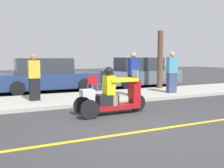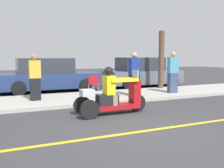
{
  "view_description": "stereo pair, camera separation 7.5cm",
  "coord_description": "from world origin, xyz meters",
  "px_view_note": "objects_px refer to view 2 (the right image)",
  "views": [
    {
      "loc": [
        -3.16,
        -4.7,
        1.68
      ],
      "look_at": [
        -0.1,
        1.87,
        0.9
      ],
      "focal_mm": 40.0,
      "sensor_mm": 36.0,
      "label": 1
    },
    {
      "loc": [
        -3.09,
        -4.74,
        1.68
      ],
      "look_at": [
        -0.1,
        1.87,
        0.9
      ],
      "focal_mm": 40.0,
      "sensor_mm": 36.0,
      "label": 2
    }
  ],
  "objects_px": {
    "parked_car_lot_left": "(49,76)",
    "parked_car_lot_far": "(142,73)",
    "motorcycle_trike": "(112,97)",
    "spectator_with_child": "(35,78)",
    "folding_chair_curbside": "(95,83)",
    "tree_trunk": "(161,60)",
    "spectator_far_back": "(134,75)",
    "spectator_end_of_line": "(173,73)"
  },
  "relations": [
    {
      "from": "spectator_far_back",
      "to": "parked_car_lot_far",
      "type": "relative_size",
      "value": 0.39
    },
    {
      "from": "spectator_with_child",
      "to": "spectator_end_of_line",
      "type": "height_order",
      "value": "spectator_end_of_line"
    },
    {
      "from": "folding_chair_curbside",
      "to": "parked_car_lot_left",
      "type": "relative_size",
      "value": 0.17
    },
    {
      "from": "spectator_with_child",
      "to": "tree_trunk",
      "type": "relative_size",
      "value": 0.58
    },
    {
      "from": "parked_car_lot_left",
      "to": "parked_car_lot_far",
      "type": "xyz_separation_m",
      "value": [
        5.31,
        -0.07,
        0.01
      ]
    },
    {
      "from": "parked_car_lot_far",
      "to": "tree_trunk",
      "type": "bearing_deg",
      "value": -90.99
    },
    {
      "from": "spectator_with_child",
      "to": "tree_trunk",
      "type": "distance_m",
      "value": 6.45
    },
    {
      "from": "parked_car_lot_left",
      "to": "spectator_end_of_line",
      "type": "bearing_deg",
      "value": -37.5
    },
    {
      "from": "folding_chair_curbside",
      "to": "parked_car_lot_left",
      "type": "bearing_deg",
      "value": 116.35
    },
    {
      "from": "spectator_with_child",
      "to": "tree_trunk",
      "type": "xyz_separation_m",
      "value": [
        6.31,
        1.18,
        0.63
      ]
    },
    {
      "from": "parked_car_lot_left",
      "to": "parked_car_lot_far",
      "type": "distance_m",
      "value": 5.31
    },
    {
      "from": "spectator_end_of_line",
      "to": "motorcycle_trike",
      "type": "bearing_deg",
      "value": -150.55
    },
    {
      "from": "folding_chair_curbside",
      "to": "parked_car_lot_far",
      "type": "height_order",
      "value": "parked_car_lot_far"
    },
    {
      "from": "folding_chair_curbside",
      "to": "parked_car_lot_far",
      "type": "distance_m",
      "value": 4.78
    },
    {
      "from": "tree_trunk",
      "to": "spectator_far_back",
      "type": "bearing_deg",
      "value": -145.42
    },
    {
      "from": "tree_trunk",
      "to": "folding_chair_curbside",
      "type": "bearing_deg",
      "value": -167.98
    },
    {
      "from": "spectator_with_child",
      "to": "parked_car_lot_left",
      "type": "height_order",
      "value": "spectator_with_child"
    },
    {
      "from": "folding_chair_curbside",
      "to": "spectator_far_back",
      "type": "bearing_deg",
      "value": -34.49
    },
    {
      "from": "spectator_with_child",
      "to": "spectator_end_of_line",
      "type": "xyz_separation_m",
      "value": [
        5.75,
        -0.48,
        0.07
      ]
    },
    {
      "from": "parked_car_lot_far",
      "to": "folding_chair_curbside",
      "type": "bearing_deg",
      "value": -145.35
    },
    {
      "from": "parked_car_lot_far",
      "to": "parked_car_lot_left",
      "type": "bearing_deg",
      "value": 179.26
    },
    {
      "from": "spectator_with_child",
      "to": "parked_car_lot_far",
      "type": "relative_size",
      "value": 0.37
    },
    {
      "from": "parked_car_lot_left",
      "to": "parked_car_lot_far",
      "type": "relative_size",
      "value": 1.06
    },
    {
      "from": "spectator_with_child",
      "to": "folding_chair_curbside",
      "type": "distance_m",
      "value": 2.46
    },
    {
      "from": "motorcycle_trike",
      "to": "spectator_with_child",
      "type": "bearing_deg",
      "value": 124.52
    },
    {
      "from": "motorcycle_trike",
      "to": "spectator_far_back",
      "type": "distance_m",
      "value": 2.89
    },
    {
      "from": "spectator_with_child",
      "to": "spectator_far_back",
      "type": "distance_m",
      "value": 3.81
    },
    {
      "from": "spectator_end_of_line",
      "to": "spectator_far_back",
      "type": "xyz_separation_m",
      "value": [
        -1.98,
        -0.1,
        -0.02
      ]
    },
    {
      "from": "spectator_with_child",
      "to": "spectator_far_back",
      "type": "xyz_separation_m",
      "value": [
        3.76,
        -0.57,
        0.04
      ]
    },
    {
      "from": "parked_car_lot_left",
      "to": "tree_trunk",
      "type": "height_order",
      "value": "tree_trunk"
    },
    {
      "from": "spectator_with_child",
      "to": "folding_chair_curbside",
      "type": "relative_size",
      "value": 2.03
    },
    {
      "from": "parked_car_lot_left",
      "to": "parked_car_lot_far",
      "type": "height_order",
      "value": "parked_car_lot_far"
    },
    {
      "from": "motorcycle_trike",
      "to": "parked_car_lot_far",
      "type": "xyz_separation_m",
      "value": [
        4.5,
        5.75,
        0.27
      ]
    },
    {
      "from": "spectator_end_of_line",
      "to": "spectator_with_child",
      "type": "bearing_deg",
      "value": 175.26
    },
    {
      "from": "spectator_end_of_line",
      "to": "parked_car_lot_far",
      "type": "distance_m",
      "value": 3.6
    },
    {
      "from": "spectator_far_back",
      "to": "parked_car_lot_left",
      "type": "xyz_separation_m",
      "value": [
        -2.73,
        3.71,
        -0.2
      ]
    },
    {
      "from": "spectator_end_of_line",
      "to": "spectator_far_back",
      "type": "bearing_deg",
      "value": -177.19
    },
    {
      "from": "parked_car_lot_far",
      "to": "spectator_far_back",
      "type": "bearing_deg",
      "value": -125.32
    },
    {
      "from": "motorcycle_trike",
      "to": "parked_car_lot_left",
      "type": "relative_size",
      "value": 0.47
    },
    {
      "from": "folding_chair_curbside",
      "to": "spectator_end_of_line",
      "type": "bearing_deg",
      "value": -13.98
    },
    {
      "from": "spectator_far_back",
      "to": "folding_chair_curbside",
      "type": "relative_size",
      "value": 2.13
    },
    {
      "from": "spectator_far_back",
      "to": "folding_chair_curbside",
      "type": "bearing_deg",
      "value": 145.51
    }
  ]
}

